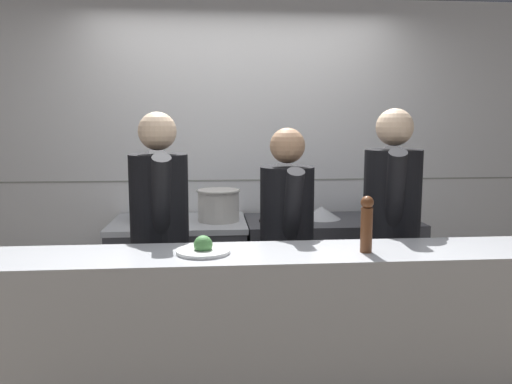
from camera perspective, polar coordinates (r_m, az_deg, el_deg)
name	(u,v)px	position (r m, az deg, el deg)	size (l,w,h in m)	color
wall_back_tiled	(242,162)	(4.11, -1.62, 3.48)	(8.00, 0.06, 2.60)	white
oven_range	(180,278)	(3.88, -8.69, -9.73)	(0.99, 0.71, 0.89)	#38383D
prep_counter	(330,275)	(3.97, 8.45, -9.40)	(1.30, 0.65, 0.88)	#38383D
pass_counter	(296,348)	(2.63, 4.54, -17.32)	(3.01, 0.45, 0.99)	#B7BABF
stock_pot	(153,208)	(3.78, -11.66, -1.76)	(0.34, 0.34, 0.19)	beige
sauce_pot	(219,204)	(3.72, -4.30, -1.43)	(0.32, 0.32, 0.23)	beige
mixing_bowl_steel	(321,213)	(3.88, 7.48, -2.34)	(0.30, 0.30, 0.09)	#B7BABF
chefs_knife	(279,222)	(3.69, 2.63, -3.43)	(0.36, 0.14, 0.02)	#B7BABF
plated_dish_main	(203,249)	(2.43, -6.06, -6.48)	(0.26, 0.26, 0.09)	white
pepper_mill	(367,223)	(2.47, 12.53, -3.47)	(0.06, 0.06, 0.28)	brown
chef_head_cook	(160,239)	(3.01, -10.90, -5.30)	(0.39, 0.73, 1.68)	black
chef_sous	(287,245)	(3.03, 3.51, -6.05)	(0.32, 0.69, 1.58)	black
chef_line	(391,232)	(3.19, 15.16, -4.43)	(0.43, 0.74, 1.70)	black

